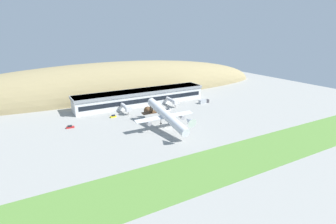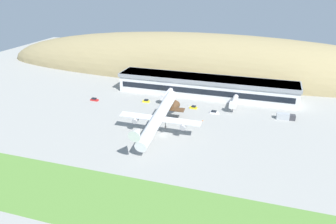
{
  "view_description": "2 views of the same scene",
  "coord_description": "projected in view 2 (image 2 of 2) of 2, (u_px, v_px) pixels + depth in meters",
  "views": [
    {
      "loc": [
        -66.59,
        -118.51,
        52.58
      ],
      "look_at": [
        1.76,
        3.09,
        8.49
      ],
      "focal_mm": 28.0,
      "sensor_mm": 36.0,
      "label": 1
    },
    {
      "loc": [
        39.11,
        -115.45,
        61.56
      ],
      "look_at": [
        1.88,
        1.66,
        10.02
      ],
      "focal_mm": 35.0,
      "sensor_mm": 36.0,
      "label": 2
    }
  ],
  "objects": [
    {
      "name": "service_car_1",
      "position": [
        146.0,
        101.0,
        171.33
      ],
      "size": [
        3.78,
        2.06,
        1.51
      ],
      "color": "gold",
      "rests_on": "ground_plane"
    },
    {
      "name": "traffic_cone_0",
      "position": [
        183.0,
        126.0,
        144.0
      ],
      "size": [
        0.52,
        0.52,
        0.58
      ],
      "color": "orange",
      "rests_on": "ground_plane"
    },
    {
      "name": "fuel_truck",
      "position": [
        286.0,
        117.0,
        150.61
      ],
      "size": [
        8.5,
        3.15,
        2.84
      ],
      "color": "#333338",
      "rests_on": "ground_plane"
    },
    {
      "name": "jetway_1",
      "position": [
        234.0,
        102.0,
        160.81
      ],
      "size": [
        3.38,
        13.85,
        5.43
      ],
      "color": "silver",
      "rests_on": "ground_plane"
    },
    {
      "name": "service_car_0",
      "position": [
        193.0,
        107.0,
        163.15
      ],
      "size": [
        3.66,
        1.93,
        1.46
      ],
      "color": "gold",
      "rests_on": "ground_plane"
    },
    {
      "name": "service_car_2",
      "position": [
        94.0,
        100.0,
        173.28
      ],
      "size": [
        4.35,
        1.94,
        1.52
      ],
      "color": "#B21E1E",
      "rests_on": "ground_plane"
    },
    {
      "name": "hill_backdrop",
      "position": [
        208.0,
        73.0,
        221.8
      ],
      "size": [
        310.18,
        59.96,
        53.04
      ],
      "primitive_type": "ellipsoid",
      "color": "#8E7F56",
      "rests_on": "ground_plane"
    },
    {
      "name": "service_car_3",
      "position": [
        214.0,
        112.0,
        157.28
      ],
      "size": [
        4.35,
        2.07,
        1.42
      ],
      "color": "silver",
      "rests_on": "ground_plane"
    },
    {
      "name": "grass_strip_foreground",
      "position": [
        113.0,
        202.0,
        95.99
      ],
      "size": [
        333.59,
        26.46,
        0.08
      ],
      "primitive_type": "cube",
      "color": "#568438",
      "rests_on": "ground_plane"
    },
    {
      "name": "terminal_building",
      "position": [
        206.0,
        85.0,
        178.19
      ],
      "size": [
        97.27,
        15.96,
        10.54
      ],
      "color": "silver",
      "rests_on": "ground_plane"
    },
    {
      "name": "ground_plane",
      "position": [
        162.0,
        135.0,
        136.2
      ],
      "size": [
        370.66,
        370.66,
        0.0
      ],
      "primitive_type": "plane",
      "color": "gray"
    },
    {
      "name": "traffic_cone_1",
      "position": [
        203.0,
        120.0,
        149.43
      ],
      "size": [
        0.52,
        0.52,
        0.58
      ],
      "color": "orange",
      "rests_on": "ground_plane"
    },
    {
      "name": "jetway_0",
      "position": [
        167.0,
        94.0,
        170.81
      ],
      "size": [
        3.38,
        13.35,
        5.43
      ],
      "color": "silver",
      "rests_on": "ground_plane"
    },
    {
      "name": "cargo_airplane",
      "position": [
        159.0,
        118.0,
        133.44
      ],
      "size": [
        34.68,
        50.25,
        13.04
      ],
      "color": "silver"
    }
  ]
}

